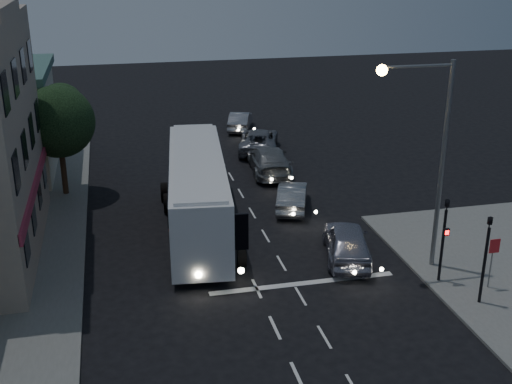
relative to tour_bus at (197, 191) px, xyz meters
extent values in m
plane|color=black|center=(1.49, -8.53, -2.08)|extent=(120.00, 120.00, 0.00)
cube|color=silver|center=(1.49, -12.53, -2.07)|extent=(0.12, 1.60, 0.01)
cube|color=silver|center=(1.49, -9.53, -2.07)|extent=(0.12, 1.60, 0.01)
cube|color=silver|center=(1.49, -6.53, -2.07)|extent=(0.12, 1.60, 0.01)
cube|color=silver|center=(1.49, -3.53, -2.07)|extent=(0.12, 1.60, 0.01)
cube|color=silver|center=(1.49, -0.53, -2.07)|extent=(0.12, 1.60, 0.01)
cube|color=silver|center=(1.49, 2.47, -2.07)|extent=(0.12, 1.60, 0.01)
cube|color=silver|center=(1.49, 5.47, -2.07)|extent=(0.12, 1.60, 0.01)
cube|color=silver|center=(1.49, 8.47, -2.07)|extent=(0.12, 1.60, 0.01)
cube|color=silver|center=(3.09, -10.53, -2.07)|extent=(0.10, 1.50, 0.01)
cube|color=silver|center=(3.09, -7.53, -2.07)|extent=(0.10, 1.50, 0.01)
cube|color=silver|center=(3.09, -4.53, -2.07)|extent=(0.10, 1.50, 0.01)
cube|color=silver|center=(3.09, -1.53, -2.07)|extent=(0.10, 1.50, 0.01)
cube|color=silver|center=(3.09, 1.47, -2.07)|extent=(0.10, 1.50, 0.01)
cube|color=silver|center=(3.09, 4.47, -2.07)|extent=(0.10, 1.50, 0.01)
cube|color=silver|center=(3.09, 7.47, -2.07)|extent=(0.10, 1.50, 0.01)
cube|color=silver|center=(3.09, 10.47, -2.07)|extent=(0.10, 1.50, 0.01)
cube|color=silver|center=(3.49, -6.53, -2.07)|extent=(8.00, 0.35, 0.01)
cube|color=white|center=(0.00, 0.00, -0.05)|extent=(3.93, 12.69, 3.33)
cube|color=white|center=(0.00, 0.00, 1.67)|extent=(3.47, 12.23, 0.19)
cube|color=black|center=(0.00, -6.19, 0.47)|extent=(2.39, 0.38, 1.56)
cube|color=black|center=(1.31, 0.52, 0.63)|extent=(1.16, 10.35, 0.94)
cube|color=black|center=(-1.31, 0.52, 0.63)|extent=(1.16, 10.35, 0.94)
cube|color=#A71806|center=(1.32, 1.04, -0.51)|extent=(0.65, 5.69, 1.46)
cube|color=#A71806|center=(-1.32, 1.04, -0.51)|extent=(0.65, 5.69, 1.46)
cylinder|color=black|center=(-1.30, -4.37, -1.55)|extent=(0.47, 1.07, 1.04)
cylinder|color=black|center=(1.30, -4.37, -1.55)|extent=(0.47, 1.07, 1.04)
cylinder|color=black|center=(-1.30, 2.60, -1.55)|extent=(0.47, 1.07, 1.04)
cylinder|color=black|center=(1.30, 2.60, -1.55)|extent=(0.47, 1.07, 1.04)
cylinder|color=black|center=(-1.30, 4.37, -1.55)|extent=(0.47, 1.07, 1.04)
cylinder|color=black|center=(1.30, 4.37, -1.55)|extent=(0.47, 1.07, 1.04)
cylinder|color=#FFF2CC|center=(-0.88, -6.26, -1.29)|extent=(0.27, 0.08, 0.27)
cylinder|color=#FFF2CC|center=(0.88, -6.26, -1.29)|extent=(0.27, 0.08, 0.27)
imported|color=#9D9DAD|center=(6.09, -4.73, -1.26)|extent=(3.06, 5.13, 1.64)
imported|color=#A2A2A2|center=(5.34, 1.64, -1.37)|extent=(2.80, 4.52, 1.41)
imported|color=gray|center=(5.56, 7.61, -1.24)|extent=(2.87, 5.94, 1.67)
imported|color=gray|center=(5.99, 12.36, -1.30)|extent=(3.98, 6.06, 1.55)
imported|color=#9A999F|center=(5.85, 18.10, -1.36)|extent=(2.76, 4.57, 1.42)
cylinder|color=black|center=(9.09, -7.73, -0.36)|extent=(0.12, 0.12, 3.20)
imported|color=black|center=(9.09, -7.73, 1.69)|extent=(0.15, 0.18, 0.90)
cube|color=black|center=(9.09, -7.91, 0.34)|extent=(0.25, 0.12, 0.30)
cube|color=#FF0C0C|center=(9.09, -7.98, 0.34)|extent=(0.16, 0.02, 0.18)
cylinder|color=black|center=(9.79, -9.73, -0.36)|extent=(0.12, 0.12, 3.20)
imported|color=black|center=(9.79, -9.73, 1.69)|extent=(0.18, 0.15, 0.90)
cylinder|color=slate|center=(10.79, -8.73, -0.96)|extent=(0.06, 0.06, 2.00)
cube|color=red|center=(10.79, -8.80, -0.06)|extent=(0.45, 0.03, 0.60)
cylinder|color=slate|center=(9.49, -6.33, 2.54)|extent=(0.20, 0.20, 9.00)
cylinder|color=slate|center=(7.99, -6.33, 6.84)|extent=(3.00, 0.12, 0.12)
sphere|color=#FFBF59|center=(6.49, -6.33, 6.74)|extent=(0.44, 0.44, 0.44)
cube|color=tan|center=(-8.01, -0.53, 8.29)|extent=(1.00, 12.00, 0.50)
cube|color=#A72C47|center=(-7.46, -0.53, 1.04)|extent=(0.15, 12.00, 0.50)
cube|color=black|center=(-7.49, -5.03, 0.24)|extent=(0.06, 1.30, 1.50)
cube|color=black|center=(-7.49, -2.03, 0.24)|extent=(0.06, 1.30, 1.50)
cube|color=black|center=(-7.49, 0.97, 0.24)|extent=(0.06, 1.30, 1.50)
cube|color=black|center=(-7.49, 3.97, 0.24)|extent=(0.06, 1.30, 1.50)
cube|color=black|center=(-7.49, -5.03, 3.24)|extent=(0.06, 1.30, 1.50)
cube|color=black|center=(-7.49, -2.03, 3.24)|extent=(0.06, 1.30, 1.50)
cube|color=black|center=(-7.49, 0.97, 3.24)|extent=(0.06, 1.30, 1.50)
cube|color=black|center=(-7.49, 3.97, 3.24)|extent=(0.06, 1.30, 1.50)
cube|color=black|center=(-7.49, -5.03, 6.24)|extent=(0.06, 1.30, 1.50)
cube|color=black|center=(-7.49, -2.03, 6.24)|extent=(0.06, 1.30, 1.50)
cube|color=black|center=(-7.49, 0.97, 6.24)|extent=(0.06, 1.30, 1.50)
cube|color=black|center=(-7.49, 3.97, 6.24)|extent=(0.06, 1.30, 1.50)
cylinder|color=black|center=(-6.71, 6.47, -0.56)|extent=(0.32, 0.32, 2.80)
sphere|color=black|center=(-6.71, 6.47, 2.24)|extent=(4.00, 4.00, 4.00)
sphere|color=#325A2D|center=(-6.51, 7.07, 2.94)|extent=(2.60, 2.60, 2.60)
sphere|color=black|center=(-7.01, 5.87, 2.64)|extent=(2.40, 2.40, 2.40)
camera|label=1|loc=(-3.79, -29.35, 11.12)|focal=45.00mm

